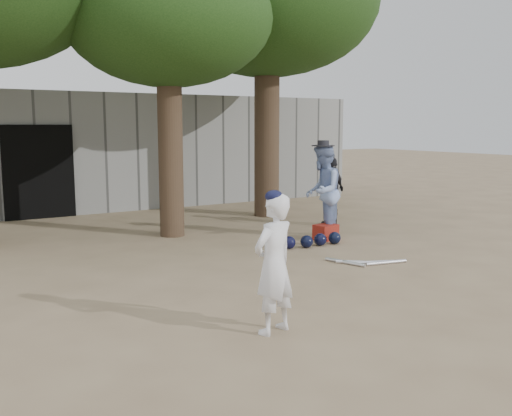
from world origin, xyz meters
TOP-DOWN VIEW (x-y plane):
  - ground at (0.00, 0.00)m, footprint 70.00×70.00m
  - boy_player at (-0.63, -1.36)m, footprint 0.62×0.49m
  - spectator_blue at (2.98, 2.43)m, footprint 1.12×1.11m
  - spectator_dark at (4.06, 3.47)m, footprint 0.96×0.66m
  - red_bag at (2.94, 2.25)m, footprint 0.47×0.38m
  - back_building at (-0.00, 10.33)m, footprint 16.00×5.24m
  - helmet_row at (2.36, 1.89)m, footprint 1.19×0.32m
  - bat_pile at (2.27, 0.40)m, footprint 1.04×0.81m
  - tree_row at (0.74, 5.02)m, footprint 11.40×5.80m

SIDE VIEW (x-z plane):
  - ground at x=0.00m, z-range 0.00..0.00m
  - bat_pile at x=2.27m, z-range 0.00..0.06m
  - helmet_row at x=2.36m, z-range 0.00..0.23m
  - red_bag at x=2.94m, z-range 0.00..0.30m
  - boy_player at x=-0.63m, z-range 0.00..1.48m
  - spectator_dark at x=4.06m, z-range 0.00..1.51m
  - spectator_blue at x=2.98m, z-range 0.00..1.83m
  - back_building at x=0.00m, z-range 0.00..3.00m
  - tree_row at x=0.74m, z-range 1.34..8.03m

